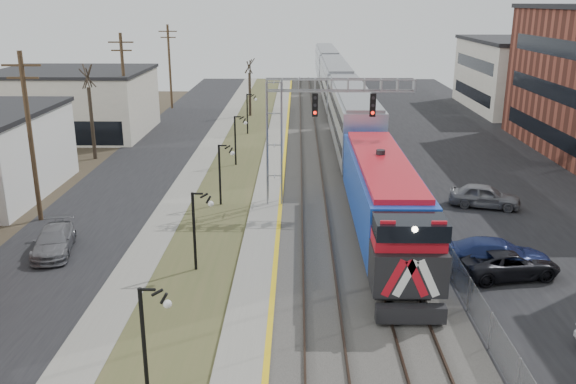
{
  "coord_description": "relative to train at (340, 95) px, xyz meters",
  "views": [
    {
      "loc": [
        0.95,
        -9.27,
        12.61
      ],
      "look_at": [
        0.44,
        22.63,
        2.6
      ],
      "focal_mm": 38.0,
      "sensor_mm": 36.0,
      "label": 1
    }
  ],
  "objects": [
    {
      "name": "ballast_bed",
      "position": [
        -1.5,
        -21.94,
        -2.82
      ],
      "size": [
        8.0,
        120.0,
        0.2
      ],
      "primitive_type": "cube",
      "color": "#595651",
      "rests_on": "ground"
    },
    {
      "name": "utility_poles",
      "position": [
        -20.0,
        -31.94,
        2.08
      ],
      "size": [
        0.28,
        80.28,
        10.0
      ],
      "color": "#4C3823",
      "rests_on": "ground"
    },
    {
      "name": "car_lot_d",
      "position": [
        5.27,
        -38.62,
        -2.17
      ],
      "size": [
        5.35,
        2.62,
        1.5
      ],
      "primitive_type": "imported",
      "rotation": [
        0.0,
        0.0,
        1.47
      ],
      "color": "navy",
      "rests_on": "ground"
    },
    {
      "name": "car_lot_e",
      "position": [
        7.39,
        -29.13,
        -2.17
      ],
      "size": [
        4.69,
        2.89,
        1.49
      ],
      "primitive_type": "imported",
      "rotation": [
        0.0,
        0.0,
        1.29
      ],
      "color": "slate",
      "rests_on": "ground"
    },
    {
      "name": "street_west",
      "position": [
        -17.0,
        -21.94,
        -2.9
      ],
      "size": [
        7.0,
        120.0,
        0.04
      ],
      "primitive_type": "cube",
      "color": "black",
      "rests_on": "ground"
    },
    {
      "name": "grass_median",
      "position": [
        -9.5,
        -21.94,
        -2.89
      ],
      "size": [
        4.0,
        120.0,
        0.06
      ],
      "primitive_type": "cube",
      "color": "#474E29",
      "rests_on": "ground"
    },
    {
      "name": "car_lot_c",
      "position": [
        5.57,
        -39.45,
        -2.26
      ],
      "size": [
        5.05,
        3.03,
        1.31
      ],
      "primitive_type": "imported",
      "rotation": [
        0.0,
        0.0,
        1.76
      ],
      "color": "black",
      "rests_on": "ground"
    },
    {
      "name": "bare_trees",
      "position": [
        -18.16,
        -18.03,
        -0.22
      ],
      "size": [
        12.3,
        42.3,
        5.95
      ],
      "color": "#382D23",
      "rests_on": "ground"
    },
    {
      "name": "lampposts",
      "position": [
        -9.5,
        -38.66,
        -0.92
      ],
      "size": [
        0.14,
        62.14,
        4.0
      ],
      "color": "black",
      "rests_on": "ground"
    },
    {
      "name": "track_near",
      "position": [
        -3.5,
        -21.94,
        -2.64
      ],
      "size": [
        1.58,
        120.0,
        0.15
      ],
      "color": "#2D2119",
      "rests_on": "ballast_bed"
    },
    {
      "name": "car_street_b",
      "position": [
        -17.23,
        -36.93,
        -2.27
      ],
      "size": [
        2.71,
        4.77,
        1.3
      ],
      "primitive_type": "imported",
      "rotation": [
        0.0,
        0.0,
        0.21
      ],
      "color": "slate",
      "rests_on": "ground"
    },
    {
      "name": "train",
      "position": [
        0.0,
        0.0,
        0.0
      ],
      "size": [
        3.0,
        85.85,
        5.33
      ],
      "color": "#1540B1",
      "rests_on": "ground"
    },
    {
      "name": "sidewalk",
      "position": [
        -12.5,
        -21.94,
        -2.88
      ],
      "size": [
        2.0,
        120.0,
        0.08
      ],
      "primitive_type": "cube",
      "color": "gray",
      "rests_on": "ground"
    },
    {
      "name": "signal_gantry",
      "position": [
        -4.28,
        -28.95,
        2.67
      ],
      "size": [
        9.0,
        1.07,
        8.15
      ],
      "color": "gray",
      "rests_on": "ground"
    },
    {
      "name": "platform_edge",
      "position": [
        -5.62,
        -21.94,
        -2.67
      ],
      "size": [
        0.24,
        120.0,
        0.01
      ],
      "primitive_type": "cube",
      "color": "gold",
      "rests_on": "platform"
    },
    {
      "name": "parking_lot",
      "position": [
        10.5,
        -21.94,
        -2.9
      ],
      "size": [
        16.0,
        120.0,
        0.04
      ],
      "primitive_type": "cube",
      "color": "black",
      "rests_on": "ground"
    },
    {
      "name": "fence",
      "position": [
        2.7,
        -21.94,
        -2.12
      ],
      "size": [
        0.04,
        120.0,
        1.6
      ],
      "primitive_type": "cube",
      "color": "gray",
      "rests_on": "ground"
    },
    {
      "name": "platform",
      "position": [
        -6.5,
        -21.94,
        -2.8
      ],
      "size": [
        2.0,
        120.0,
        0.24
      ],
      "primitive_type": "cube",
      "color": "gray",
      "rests_on": "ground"
    },
    {
      "name": "track_far",
      "position": [
        -0.0,
        -21.94,
        -2.64
      ],
      "size": [
        1.58,
        120.0,
        0.15
      ],
      "color": "#2D2119",
      "rests_on": "ballast_bed"
    }
  ]
}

